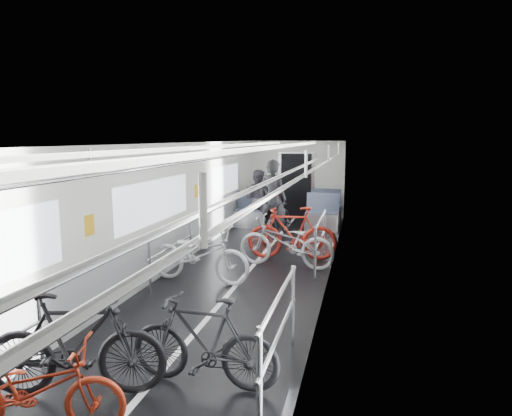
# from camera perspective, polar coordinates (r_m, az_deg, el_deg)

# --- Properties ---
(car_shell) EXTENTS (3.02, 14.01, 2.41)m
(car_shell) POSITION_cam_1_polar(r_m,az_deg,el_deg) (9.39, 0.50, 0.39)
(car_shell) COLOR black
(car_shell) RESTS_ON ground
(bike_left_near) EXTENTS (1.62, 0.92, 0.81)m
(bike_left_near) POSITION_cam_1_polar(r_m,az_deg,el_deg) (4.54, -25.99, -19.70)
(bike_left_near) COLOR #A62A14
(bike_left_near) RESTS_ON floor
(bike_left_mid) EXTENTS (1.82, 0.94, 1.05)m
(bike_left_mid) POSITION_cam_1_polar(r_m,az_deg,el_deg) (4.91, -21.60, -15.58)
(bike_left_mid) COLOR black
(bike_left_mid) RESTS_ON floor
(bike_left_far) EXTENTS (1.94, 0.85, 0.99)m
(bike_left_far) POSITION_cam_1_polar(r_m,az_deg,el_deg) (8.02, -7.14, -5.75)
(bike_left_far) COLOR silver
(bike_left_far) RESTS_ON floor
(bike_right_near) EXTENTS (1.60, 0.51, 0.95)m
(bike_right_near) POSITION_cam_1_polar(r_m,az_deg,el_deg) (4.81, -6.52, -16.20)
(bike_right_near) COLOR black
(bike_right_near) RESTS_ON floor
(bike_right_mid) EXTENTS (1.96, 0.87, 1.00)m
(bike_right_mid) POSITION_cam_1_polar(r_m,az_deg,el_deg) (8.85, 3.74, -4.29)
(bike_right_mid) COLOR #B2B3B7
(bike_right_mid) RESTS_ON floor
(bike_right_far) EXTENTS (1.88, 0.67, 1.11)m
(bike_right_far) POSITION_cam_1_polar(r_m,az_deg,el_deg) (9.41, 4.54, -3.15)
(bike_right_far) COLOR #AA2014
(bike_right_far) RESTS_ON floor
(bike_aisle) EXTENTS (0.84, 1.91, 0.97)m
(bike_aisle) POSITION_cam_1_polar(r_m,az_deg,el_deg) (11.42, 2.91, -1.36)
(bike_aisle) COLOR black
(bike_aisle) RESTS_ON floor
(person_standing) EXTENTS (0.83, 0.67, 1.96)m
(person_standing) POSITION_cam_1_polar(r_m,az_deg,el_deg) (11.47, 2.15, 1.20)
(person_standing) COLOR black
(person_standing) RESTS_ON floor
(person_seated) EXTENTS (0.88, 0.74, 1.62)m
(person_seated) POSITION_cam_1_polar(r_m,az_deg,el_deg) (12.82, 0.18, 1.22)
(person_seated) COLOR #353039
(person_seated) RESTS_ON floor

